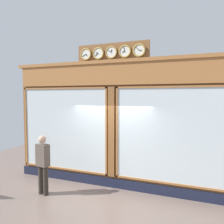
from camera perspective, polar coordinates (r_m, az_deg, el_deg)
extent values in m
cube|color=brown|center=(7.10, 0.45, -3.40)|extent=(6.78, 0.30, 3.76)
cube|color=#191E33|center=(7.38, -0.06, -17.07)|extent=(6.78, 0.08, 0.28)
cube|color=#A56936|center=(6.90, -0.13, 9.35)|extent=(6.64, 0.08, 0.64)
cube|color=#A56936|center=(6.96, -0.06, 12.36)|extent=(6.91, 0.20, 0.10)
cube|color=silver|center=(6.54, 14.13, -5.68)|extent=(3.04, 0.02, 2.62)
cube|color=#A56936|center=(6.43, 14.31, 6.09)|extent=(3.14, 0.04, 0.05)
cube|color=#A56936|center=(6.87, 13.91, -16.74)|extent=(3.14, 0.04, 0.05)
cube|color=#A56936|center=(6.90, 1.24, -5.05)|extent=(0.05, 0.04, 2.72)
cube|color=silver|center=(7.78, -11.90, -4.10)|extent=(3.04, 0.02, 2.62)
cube|color=#A56936|center=(7.69, -12.13, 5.77)|extent=(3.14, 0.04, 0.05)
cube|color=#A56936|center=(8.06, -11.84, -13.55)|extent=(3.14, 0.04, 0.05)
cube|color=#A56936|center=(8.71, -20.45, -3.40)|extent=(0.05, 0.04, 2.72)
cube|color=#A56936|center=(7.03, -1.44, -4.89)|extent=(0.05, 0.04, 2.72)
cube|color=brown|center=(6.96, -0.09, -4.96)|extent=(0.20, 0.10, 2.72)
cube|color=brown|center=(7.04, 0.06, 14.43)|extent=(2.25, 0.06, 0.56)
cylinder|color=white|center=(6.70, 6.72, 14.93)|extent=(0.30, 0.02, 0.30)
torus|color=#B79347|center=(6.70, 6.71, 14.94)|extent=(0.37, 0.05, 0.37)
cube|color=black|center=(6.67, 7.02, 14.89)|extent=(0.08, 0.01, 0.04)
cube|color=black|center=(6.71, 6.30, 15.31)|extent=(0.10, 0.01, 0.10)
sphere|color=black|center=(6.68, 6.68, 14.96)|extent=(0.02, 0.02, 0.02)
cylinder|color=white|center=(6.82, 3.19, 14.76)|extent=(0.30, 0.02, 0.30)
torus|color=#B79347|center=(6.82, 3.18, 14.76)|extent=(0.37, 0.05, 0.37)
cube|color=black|center=(6.82, 2.84, 14.64)|extent=(0.08, 0.01, 0.05)
cube|color=black|center=(6.82, 3.03, 15.28)|extent=(0.04, 0.01, 0.13)
sphere|color=black|center=(6.80, 3.14, 14.78)|extent=(0.02, 0.02, 0.02)
cylinder|color=white|center=(6.97, -0.19, 14.54)|extent=(0.30, 0.02, 0.30)
torus|color=#B79347|center=(6.96, -0.20, 14.54)|extent=(0.37, 0.04, 0.37)
cube|color=black|center=(6.96, -0.15, 14.88)|extent=(0.04, 0.01, 0.08)
cube|color=black|center=(6.98, -0.66, 14.80)|extent=(0.11, 0.01, 0.08)
sphere|color=black|center=(6.95, -0.25, 14.56)|extent=(0.02, 0.02, 0.02)
cylinder|color=white|center=(7.13, -3.42, 14.28)|extent=(0.30, 0.02, 0.30)
torus|color=#B79347|center=(7.13, -3.43, 14.29)|extent=(0.37, 0.05, 0.37)
cube|color=black|center=(7.14, -3.76, 14.39)|extent=(0.08, 0.01, 0.05)
cube|color=black|center=(7.13, -3.85, 13.96)|extent=(0.11, 0.01, 0.09)
sphere|color=black|center=(7.12, -3.48, 14.30)|extent=(0.02, 0.02, 0.02)
cylinder|color=white|center=(7.32, -6.49, 14.00)|extent=(0.30, 0.02, 0.30)
torus|color=#B79347|center=(7.32, -6.50, 14.00)|extent=(0.37, 0.05, 0.37)
cube|color=black|center=(7.29, -6.34, 13.81)|extent=(0.07, 0.01, 0.07)
cube|color=black|center=(7.33, -6.93, 13.73)|extent=(0.11, 0.01, 0.07)
sphere|color=black|center=(7.30, -6.56, 14.02)|extent=(0.02, 0.02, 0.02)
cylinder|color=#312A24|center=(7.16, -17.19, -15.64)|extent=(0.14, 0.14, 0.82)
cylinder|color=#312A24|center=(7.02, -16.06, -16.02)|extent=(0.14, 0.14, 0.82)
cube|color=brown|center=(6.88, -16.75, -10.17)|extent=(0.39, 0.28, 0.62)
sphere|color=tan|center=(6.78, -16.83, -6.48)|extent=(0.22, 0.22, 0.22)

